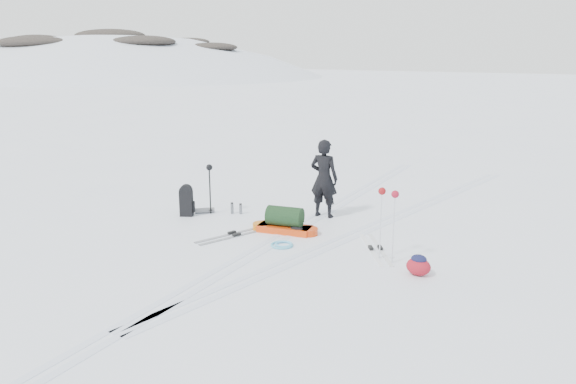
% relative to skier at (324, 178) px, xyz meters
% --- Properties ---
extents(ground, '(200.00, 200.00, 0.00)m').
position_rel_skier_xyz_m(ground, '(0.00, -1.83, -0.95)').
color(ground, white).
rests_on(ground, ground).
extents(ski_tracks, '(3.38, 17.97, 0.01)m').
position_rel_skier_xyz_m(ski_tracks, '(0.62, -0.96, -0.94)').
color(ski_tracks, silver).
rests_on(ski_tracks, ground).
extents(skier, '(0.74, 0.53, 1.89)m').
position_rel_skier_xyz_m(skier, '(0.00, 0.00, 0.00)').
color(skier, black).
rests_on(skier, ground).
extents(pulk_sled, '(1.58, 0.75, 0.58)m').
position_rel_skier_xyz_m(pulk_sled, '(-0.13, -1.53, -0.72)').
color(pulk_sled, red).
rests_on(pulk_sled, ground).
extents(expedition_rucksack, '(0.61, 0.81, 0.78)m').
position_rel_skier_xyz_m(expedition_rucksack, '(-2.81, -1.71, -0.59)').
color(expedition_rucksack, black).
rests_on(expedition_rucksack, ground).
extents(ski_poles_black, '(0.16, 0.16, 1.25)m').
position_rel_skier_xyz_m(ski_poles_black, '(-2.45, -1.32, 0.08)').
color(ski_poles_black, black).
rests_on(ski_poles_black, ground).
extents(ski_poles_silver, '(0.44, 0.23, 1.42)m').
position_rel_skier_xyz_m(ski_poles_silver, '(2.46, -1.95, 0.24)').
color(ski_poles_silver, silver).
rests_on(ski_poles_silver, ground).
extents(touring_skis_grey, '(0.84, 1.86, 0.07)m').
position_rel_skier_xyz_m(touring_skis_grey, '(-0.93, -2.33, -0.93)').
color(touring_skis_grey, '#94989C').
rests_on(touring_skis_grey, ground).
extents(touring_skis_white, '(1.38, 1.71, 0.07)m').
position_rel_skier_xyz_m(touring_skis_white, '(2.05, -1.50, -0.93)').
color(touring_skis_white, white).
rests_on(touring_skis_white, ground).
extents(rope_coil, '(0.50, 0.50, 0.06)m').
position_rel_skier_xyz_m(rope_coil, '(0.34, -2.33, -0.92)').
color(rope_coil, '#56B5D1').
rests_on(rope_coil, ground).
extents(small_daypack, '(0.56, 0.53, 0.38)m').
position_rel_skier_xyz_m(small_daypack, '(3.24, -2.31, -0.76)').
color(small_daypack, maroon).
rests_on(small_daypack, ground).
extents(thermos_pair, '(0.28, 0.19, 0.29)m').
position_rel_skier_xyz_m(thermos_pair, '(-1.92, -0.97, -0.81)').
color(thermos_pair, slate).
rests_on(thermos_pair, ground).
extents(stuff_sack, '(0.37, 0.30, 0.21)m').
position_rel_skier_xyz_m(stuff_sack, '(0.20, -1.55, -0.84)').
color(stuff_sack, black).
rests_on(stuff_sack, ground).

